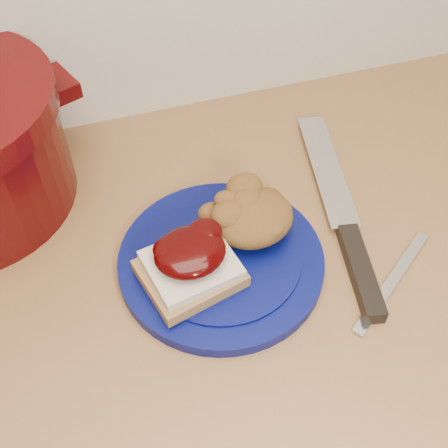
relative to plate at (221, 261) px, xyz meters
name	(u,v)px	position (x,y,z in m)	size (l,w,h in m)	color
base_cabinet	(196,419)	(-0.05, 0.01, -0.48)	(4.00, 0.60, 0.86)	beige
plate	(221,261)	(0.00, 0.00, 0.00)	(0.24, 0.24, 0.02)	#050B4C
sandwich	(190,263)	(-0.04, -0.02, 0.03)	(0.12, 0.11, 0.05)	olive
stuffing_mound	(253,218)	(0.05, 0.02, 0.04)	(0.10, 0.09, 0.05)	brown
chef_knife	(350,240)	(0.16, -0.02, 0.00)	(0.10, 0.34, 0.02)	black
butter_knife	(393,281)	(0.18, -0.08, 0.00)	(0.17, 0.01, 0.00)	silver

